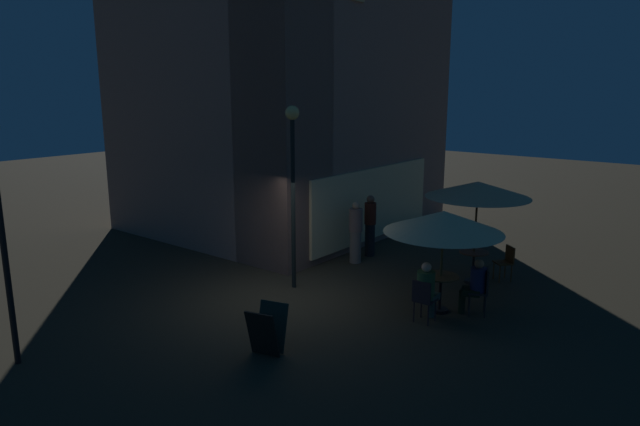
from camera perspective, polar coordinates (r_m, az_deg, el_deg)
name	(u,v)px	position (r m, az deg, el deg)	size (l,w,h in m)	color
ground_plane	(280,300)	(12.75, -4.03, -8.71)	(60.00, 60.00, 0.00)	#2F2B1F
cafe_building	(286,89)	(17.08, -3.48, 12.34)	(8.47, 7.99, 9.14)	#997161
street_lamp_near_corner	(293,164)	(12.83, -2.75, 4.90)	(0.32, 0.32, 4.21)	black
menu_sandwich_board	(267,330)	(10.21, -5.31, -11.63)	(0.76, 0.70, 0.86)	black
cafe_table_0	(473,261)	(14.13, 15.14, -4.63)	(0.69, 0.69, 0.78)	black
cafe_table_1	(440,285)	(12.19, 11.99, -7.09)	(0.75, 0.75, 0.78)	black
patio_umbrella_0	(478,190)	(13.73, 15.55, 2.26)	(2.43, 2.43, 2.47)	black
patio_umbrella_1	(444,222)	(11.81, 12.29, -0.89)	(2.45, 2.45, 2.16)	black
cafe_chair_0	(506,260)	(14.53, 18.18, -4.48)	(0.54, 0.54, 0.85)	#553015
cafe_chair_1	(423,297)	(11.55, 10.32, -8.32)	(0.40, 0.40, 0.89)	black
cafe_chair_2	(483,287)	(12.20, 15.99, -7.16)	(0.52, 0.52, 1.01)	black
patron_seated_0	(427,288)	(11.61, 10.66, -7.37)	(0.55, 0.36, 1.24)	#35463C
patron_seated_1	(475,283)	(12.17, 15.30, -6.82)	(0.45, 0.52, 1.19)	black
patron_standing_2	(356,232)	(15.14, 3.59, -1.96)	(0.36, 0.36, 1.66)	slate
patron_standing_3	(370,225)	(15.78, 5.05, -1.23)	(0.32, 0.32, 1.71)	black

